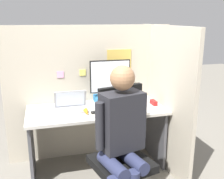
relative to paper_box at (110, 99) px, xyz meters
name	(u,v)px	position (x,y,z in m)	size (l,w,h in m)	color
cubicle_panel_back	(91,92)	(-0.20, 0.17, 0.05)	(1.98, 0.05, 1.59)	#B7AD99
cubicle_panel_right	(164,97)	(0.56, -0.24, 0.05)	(0.04, 1.28, 1.59)	#B7AD99
desk	(97,123)	(-0.20, -0.18, -0.21)	(1.48, 0.65, 0.71)	beige
paper_box	(110,99)	(0.00, 0.00, 0.00)	(0.36, 0.25, 0.08)	#236BAD
monitor	(110,79)	(0.00, 0.00, 0.25)	(0.47, 0.22, 0.42)	black
laptop	(71,107)	(-0.47, -0.16, 0.00)	(0.34, 0.20, 0.21)	#99999E
mouse	(93,112)	(-0.27, -0.32, -0.02)	(0.06, 0.04, 0.03)	black
stapler	(154,103)	(0.45, -0.21, -0.02)	(0.04, 0.12, 0.05)	#A31919
carrot_toy	(87,112)	(-0.34, -0.32, -0.02)	(0.05, 0.16, 0.05)	orange
office_chair	(121,147)	(-0.12, -0.81, -0.19)	(0.56, 0.61, 1.08)	black
person	(122,134)	(-0.16, -0.97, 0.02)	(0.47, 0.50, 1.31)	#282D4C
coffee_mug	(136,96)	(0.33, 0.04, 0.00)	(0.08, 0.08, 0.09)	teal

